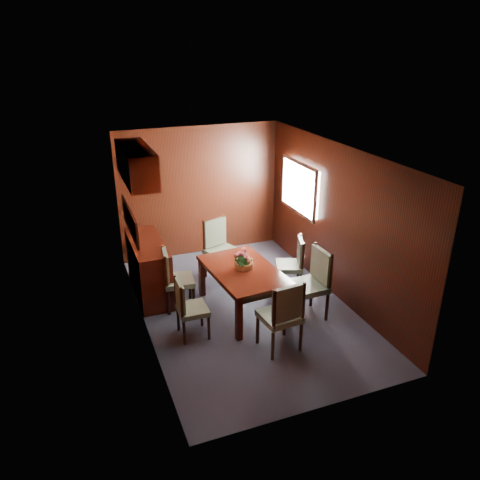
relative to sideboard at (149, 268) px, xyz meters
name	(u,v)px	position (x,y,z in m)	size (l,w,h in m)	color
ground	(245,308)	(1.25, -1.00, -0.45)	(4.50, 4.50, 0.00)	#353949
room_shell	(230,201)	(1.15, -0.67, 1.18)	(3.06, 4.52, 2.41)	black
sideboard	(149,268)	(0.00, 0.00, 0.00)	(0.48, 1.40, 0.90)	black
dining_table	(243,275)	(1.21, -1.01, 0.14)	(1.03, 1.53, 0.69)	black
chair_left_near	(188,305)	(0.26, -1.38, 0.03)	(0.40, 0.42, 0.87)	black
chair_left_far	(174,276)	(0.27, -0.57, 0.08)	(0.49, 0.50, 0.96)	black
chair_right_near	(313,279)	(2.10, -1.51, 0.14)	(0.50, 0.52, 1.06)	black
chair_right_far	(294,261)	(2.20, -0.72, 0.05)	(0.54, 0.55, 0.91)	black
chair_head	(283,313)	(1.32, -2.14, 0.12)	(0.53, 0.51, 1.03)	black
chair_foot	(219,245)	(1.24, 0.16, 0.12)	(0.62, 0.61, 1.03)	black
flower_centerpiece	(244,259)	(1.24, -0.97, 0.38)	(0.29, 0.29, 0.29)	#BE713A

